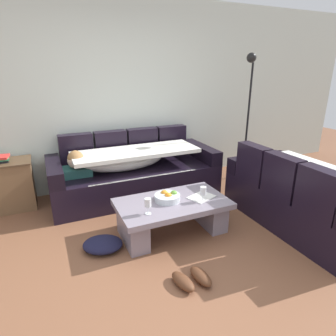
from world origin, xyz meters
TOP-DOWN VIEW (x-y plane):
  - ground_plane at (0.00, 0.00)m, footprint 14.00×14.00m
  - back_wall at (0.00, 2.15)m, footprint 9.00×0.10m
  - couch_along_wall at (0.10, 1.62)m, footprint 2.31×0.92m
  - couch_near_window at (1.64, 0.03)m, footprint 0.92×1.76m
  - coffee_table at (0.19, 0.47)m, footprint 1.20×0.68m
  - fruit_bowl at (0.15, 0.51)m, footprint 0.28×0.28m
  - wine_glass_near_left at (-0.15, 0.31)m, footprint 0.07×0.07m
  - wine_glass_near_right at (0.49, 0.34)m, footprint 0.07×0.07m
  - open_magazine at (0.53, 0.42)m, footprint 0.34×0.30m
  - side_cabinet at (-1.54, 1.85)m, footprint 0.72×0.44m
  - book_stack_on_cabinet at (-1.50, 1.85)m, footprint 0.19×0.23m
  - floor_lamp at (1.96, 1.51)m, footprint 0.33×0.31m
  - pair_of_shoes at (0.00, -0.34)m, footprint 0.33×0.29m
  - crumpled_garment at (-0.59, 0.45)m, footprint 0.49×0.45m

SIDE VIEW (x-z plane):
  - ground_plane at x=0.00m, z-range 0.00..0.00m
  - pair_of_shoes at x=0.00m, z-range 0.00..0.09m
  - crumpled_garment at x=-0.59m, z-range 0.00..0.12m
  - coffee_table at x=0.19m, z-range 0.05..0.43m
  - side_cabinet at x=-1.54m, z-range 0.00..0.64m
  - couch_along_wall at x=0.10m, z-range -0.11..0.77m
  - couch_near_window at x=1.64m, z-range -0.11..0.77m
  - open_magazine at x=0.53m, z-range 0.38..0.39m
  - fruit_bowl at x=0.15m, z-range 0.37..0.47m
  - wine_glass_near_left at x=-0.15m, z-range 0.41..0.58m
  - wine_glass_near_right at x=0.49m, z-range 0.41..0.58m
  - book_stack_on_cabinet at x=-1.50m, z-range 0.64..0.72m
  - floor_lamp at x=1.96m, z-range 0.14..2.09m
  - back_wall at x=0.00m, z-range 0.00..2.70m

